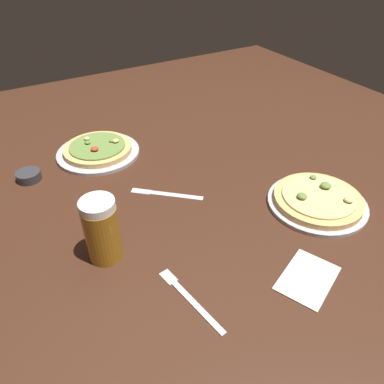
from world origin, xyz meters
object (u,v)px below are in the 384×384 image
object	(u,v)px
pizza_plate_far	(98,150)
beer_mug_dark	(101,229)
napkin_folded	(308,278)
ramekin_sauce	(29,176)
knife_right	(166,194)
fork_left	(190,298)
pizza_plate_near	(318,200)

from	to	relation	value
pizza_plate_far	beer_mug_dark	distance (m)	0.51
beer_mug_dark	napkin_folded	bearing A→B (deg)	-39.80
ramekin_sauce	knife_right	bearing A→B (deg)	-40.77
beer_mug_dark	fork_left	bearing A→B (deg)	-63.49
napkin_folded	ramekin_sauce	bearing A→B (deg)	122.33
knife_right	pizza_plate_far	bearing A→B (deg)	106.10
pizza_plate_near	napkin_folded	distance (m)	0.30
fork_left	pizza_plate_far	bearing A→B (deg)	87.19
napkin_folded	knife_right	bearing A→B (deg)	106.41
pizza_plate_near	beer_mug_dark	distance (m)	0.62
pizza_plate_far	knife_right	distance (m)	0.35
fork_left	napkin_folded	bearing A→B (deg)	-18.78
pizza_plate_far	beer_mug_dark	size ratio (longest dim) A/B	1.69
beer_mug_dark	fork_left	distance (m)	0.27
beer_mug_dark	pizza_plate_far	bearing A→B (deg)	72.96
fork_left	knife_right	bearing A→B (deg)	70.32
pizza_plate_far	napkin_folded	distance (m)	0.84
beer_mug_dark	knife_right	distance (m)	0.30
pizza_plate_near	fork_left	distance (m)	0.50
napkin_folded	fork_left	xyz separation A→B (m)	(-0.27, 0.09, -0.00)
beer_mug_dark	napkin_folded	distance (m)	0.50
beer_mug_dark	knife_right	size ratio (longest dim) A/B	0.94
napkin_folded	fork_left	size ratio (longest dim) A/B	0.72
pizza_plate_near	knife_right	xyz separation A→B (m)	(-0.36, 0.27, -0.01)
beer_mug_dark	napkin_folded	size ratio (longest dim) A/B	1.10
pizza_plate_near	fork_left	size ratio (longest dim) A/B	1.33
pizza_plate_far	ramekin_sauce	distance (m)	0.25
beer_mug_dark	fork_left	xyz separation A→B (m)	(0.11, -0.23, -0.08)
pizza_plate_far	ramekin_sauce	world-z (taller)	pizza_plate_far
napkin_folded	fork_left	bearing A→B (deg)	161.22
napkin_folded	knife_right	xyz separation A→B (m)	(-0.14, 0.46, -0.00)
beer_mug_dark	ramekin_sauce	bearing A→B (deg)	102.59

